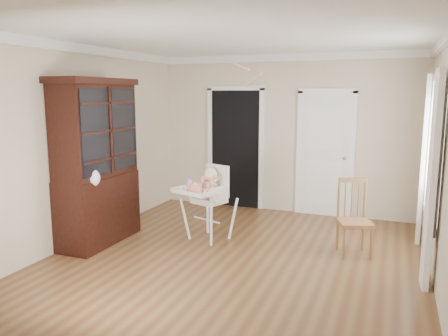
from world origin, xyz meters
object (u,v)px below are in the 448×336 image
at_px(sippy_cup, 190,182).
at_px(dining_chair, 354,220).
at_px(high_chair, 209,194).
at_px(china_cabinet, 97,162).
at_px(cake, 195,187).

distance_m(sippy_cup, dining_chair, 2.26).
bearing_deg(sippy_cup, high_chair, 13.22).
height_order(high_chair, dining_chair, high_chair).
height_order(high_chair, china_cabinet, china_cabinet).
bearing_deg(sippy_cup, china_cabinet, -151.66).
bearing_deg(cake, dining_chair, 11.55).
distance_m(high_chair, china_cabinet, 1.59).
xyz_separation_m(high_chair, china_cabinet, (-1.37, -0.66, 0.46)).
relative_size(cake, china_cabinet, 0.10).
height_order(sippy_cup, dining_chair, dining_chair).
distance_m(high_chair, dining_chair, 1.98).
height_order(high_chair, sippy_cup, high_chair).
relative_size(high_chair, sippy_cup, 6.09).
height_order(china_cabinet, dining_chair, china_cabinet).
bearing_deg(high_chair, cake, -86.22).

